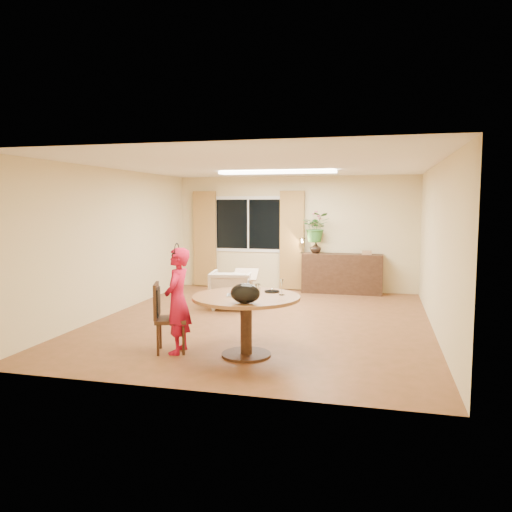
{
  "coord_description": "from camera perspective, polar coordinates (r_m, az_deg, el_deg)",
  "views": [
    {
      "loc": [
        1.9,
        -8.05,
        1.98
      ],
      "look_at": [
        -0.06,
        -0.2,
        1.13
      ],
      "focal_mm": 35.0,
      "sensor_mm": 36.0,
      "label": 1
    }
  ],
  "objects": [
    {
      "name": "floor",
      "position": [
        8.51,
        0.71,
        -7.44
      ],
      "size": [
        6.5,
        6.5,
        0.0
      ],
      "primitive_type": "plane",
      "color": "brown",
      "rests_on": "ground"
    },
    {
      "name": "handbag",
      "position": [
        5.93,
        -1.24,
        -4.3
      ],
      "size": [
        0.41,
        0.31,
        0.24
      ],
      "primitive_type": null,
      "rotation": [
        0.0,
        0.0,
        -0.31
      ],
      "color": "black",
      "rests_on": "dining_table"
    },
    {
      "name": "armchair",
      "position": [
        9.5,
        -2.8,
        -3.81
      ],
      "size": [
        0.87,
        0.89,
        0.72
      ],
      "primitive_type": "imported",
      "rotation": [
        0.0,
        0.0,
        3.28
      ],
      "color": "beige",
      "rests_on": "floor"
    },
    {
      "name": "throw",
      "position": [
        9.36,
        -1.19,
        -1.65
      ],
      "size": [
        0.52,
        0.61,
        0.03
      ],
      "primitive_type": null,
      "rotation": [
        0.0,
        0.0,
        0.14
      ],
      "color": "#C3B49C",
      "rests_on": "armchair"
    },
    {
      "name": "curtain_left",
      "position": [
        11.94,
        -5.86,
        1.97
      ],
      "size": [
        0.55,
        0.08,
        2.25
      ],
      "primitive_type": "cube",
      "color": "olive",
      "rests_on": "wall_back"
    },
    {
      "name": "dining_chair",
      "position": [
        6.78,
        -9.65,
        -6.96
      ],
      "size": [
        0.55,
        0.53,
        0.93
      ],
      "primitive_type": null,
      "rotation": [
        0.0,
        0.0,
        0.33
      ],
      "color": "black",
      "rests_on": "floor"
    },
    {
      "name": "curtain_right",
      "position": [
        11.4,
        4.12,
        1.8
      ],
      "size": [
        0.55,
        0.08,
        2.25
      ],
      "primitive_type": "cube",
      "color": "olive",
      "rests_on": "wall_back"
    },
    {
      "name": "wine_glass",
      "position": [
        6.49,
        2.96,
        -3.53
      ],
      "size": [
        0.08,
        0.08,
        0.22
      ],
      "primitive_type": null,
      "rotation": [
        0.0,
        0.0,
        0.03
      ],
      "color": "white",
      "rests_on": "dining_table"
    },
    {
      "name": "wall_right",
      "position": [
        8.12,
        19.96,
        0.86
      ],
      "size": [
        0.0,
        6.5,
        6.5
      ],
      "primitive_type": "plane",
      "rotation": [
        1.57,
        0.0,
        -1.57
      ],
      "color": "beige",
      "rests_on": "floor"
    },
    {
      "name": "wall_left",
      "position": [
        9.32,
        -15.97,
        1.6
      ],
      "size": [
        0.0,
        6.5,
        6.5
      ],
      "primitive_type": "plane",
      "rotation": [
        1.57,
        0.0,
        1.57
      ],
      "color": "beige",
      "rests_on": "floor"
    },
    {
      "name": "sideboard",
      "position": [
        11.2,
        9.81,
        -1.99
      ],
      "size": [
        1.75,
        0.43,
        0.88
      ],
      "primitive_type": "cube",
      "color": "black",
      "rests_on": "floor"
    },
    {
      "name": "pot_lid",
      "position": [
        6.7,
        1.84,
        -4.01
      ],
      "size": [
        0.25,
        0.25,
        0.03
      ],
      "primitive_type": null,
      "rotation": [
        0.0,
        0.0,
        0.29
      ],
      "color": "white",
      "rests_on": "dining_table"
    },
    {
      "name": "ceiling_panel",
      "position": [
        9.46,
        2.43,
        9.56
      ],
      "size": [
        2.2,
        0.35,
        0.05
      ],
      "primitive_type": "cube",
      "color": "white",
      "rests_on": "ceiling"
    },
    {
      "name": "book_stack",
      "position": [
        11.11,
        12.54,
        0.4
      ],
      "size": [
        0.22,
        0.16,
        0.09
      ],
      "primitive_type": null,
      "rotation": [
        0.0,
        0.0,
        -0.0
      ],
      "color": "#866144",
      "rests_on": "sideboard"
    },
    {
      "name": "window",
      "position": [
        11.68,
        -0.89,
        3.66
      ],
      "size": [
        1.7,
        0.03,
        1.3
      ],
      "color": "white",
      "rests_on": "wall_back"
    },
    {
      "name": "ceiling",
      "position": [
        8.3,
        0.74,
        10.31
      ],
      "size": [
        6.5,
        6.5,
        0.0
      ],
      "primitive_type": "plane",
      "rotation": [
        3.14,
        0.0,
        0.0
      ],
      "color": "white",
      "rests_on": "wall_back"
    },
    {
      "name": "bouquet",
      "position": [
        11.16,
        6.88,
        3.27
      ],
      "size": [
        0.65,
        0.59,
        0.66
      ],
      "primitive_type": "imported",
      "rotation": [
        0.0,
        0.0,
        0.13
      ],
      "color": "#2D6224",
      "rests_on": "vase"
    },
    {
      "name": "desk_lamp",
      "position": [
        11.18,
        5.29,
        1.24
      ],
      "size": [
        0.17,
        0.17,
        0.36
      ],
      "primitive_type": null,
      "rotation": [
        0.0,
        0.0,
        0.14
      ],
      "color": "black",
      "rests_on": "sideboard"
    },
    {
      "name": "laptop",
      "position": [
        6.43,
        -1.98,
        -3.61
      ],
      "size": [
        0.37,
        0.29,
        0.22
      ],
      "primitive_type": null,
      "rotation": [
        0.0,
        0.0,
        0.24
      ],
      "color": "#B7B7BC",
      "rests_on": "dining_table"
    },
    {
      "name": "vase",
      "position": [
        11.19,
        6.84,
        0.95
      ],
      "size": [
        0.27,
        0.27,
        0.25
      ],
      "primitive_type": "imported",
      "rotation": [
        0.0,
        0.0,
        0.16
      ],
      "color": "black",
      "rests_on": "sideboard"
    },
    {
      "name": "tumbler",
      "position": [
        6.71,
        0.18,
        -3.67
      ],
      "size": [
        0.1,
        0.1,
        0.11
      ],
      "primitive_type": null,
      "rotation": [
        0.0,
        0.0,
        -0.34
      ],
      "color": "white",
      "rests_on": "dining_table"
    },
    {
      "name": "dining_table",
      "position": [
        6.48,
        -1.13,
        -6.03
      ],
      "size": [
        1.4,
        1.4,
        0.8
      ],
      "color": "brown",
      "rests_on": "floor"
    },
    {
      "name": "child",
      "position": [
        6.69,
        -8.95,
        -5.06
      ],
      "size": [
        0.53,
        0.37,
        1.4
      ],
      "primitive_type": "imported",
      "rotation": [
        0.0,
        0.0,
        -1.5
      ],
      "color": "red",
      "rests_on": "floor"
    },
    {
      "name": "wall_back",
      "position": [
        11.48,
        4.46,
        2.6
      ],
      "size": [
        5.5,
        0.0,
        5.5
      ],
      "primitive_type": "plane",
      "rotation": [
        1.57,
        0.0,
        0.0
      ],
      "color": "beige",
      "rests_on": "floor"
    }
  ]
}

